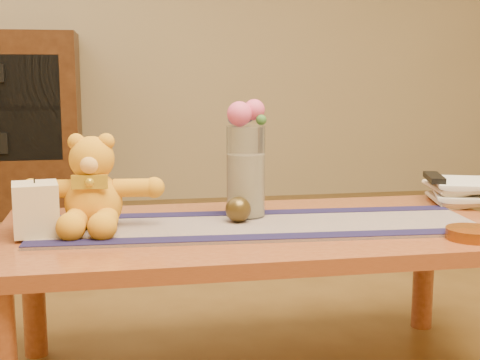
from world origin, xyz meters
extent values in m
cube|color=brown|center=(0.00, 0.00, 0.43)|extent=(1.40, 0.70, 0.04)
cylinder|color=brown|center=(-0.64, 0.29, 0.21)|extent=(0.07, 0.07, 0.41)
cylinder|color=brown|center=(0.64, 0.29, 0.21)|extent=(0.07, 0.07, 0.41)
cube|color=#1B214B|center=(0.00, -0.01, 0.45)|extent=(1.22, 0.42, 0.01)
cube|color=#17133A|center=(-0.01, -0.16, 0.46)|extent=(1.20, 0.13, 0.00)
cube|color=#17133A|center=(0.01, 0.13, 0.46)|extent=(1.20, 0.13, 0.00)
cube|color=beige|center=(-0.58, -0.02, 0.52)|extent=(0.13, 0.13, 0.13)
cylinder|color=black|center=(-0.58, -0.02, 0.60)|extent=(0.00, 0.00, 0.01)
cylinder|color=silver|center=(-0.02, 0.10, 0.59)|extent=(0.11, 0.11, 0.26)
cylinder|color=beige|center=(-0.02, 0.10, 0.55)|extent=(0.09, 0.09, 0.18)
sphere|color=#DF4E80|center=(-0.04, 0.09, 0.75)|extent=(0.07, 0.07, 0.07)
sphere|color=#DF4E80|center=(0.01, 0.10, 0.76)|extent=(0.06, 0.06, 0.06)
sphere|color=#5360B5|center=(-0.01, 0.13, 0.75)|extent=(0.04, 0.04, 0.04)
sphere|color=#5360B5|center=(-0.05, 0.12, 0.74)|extent=(0.04, 0.04, 0.04)
sphere|color=#33662D|center=(0.02, 0.08, 0.74)|extent=(0.03, 0.03, 0.03)
sphere|color=#463517|center=(-0.05, 0.03, 0.49)|extent=(0.08, 0.08, 0.07)
imported|color=beige|center=(0.62, 0.21, 0.46)|extent=(0.21, 0.26, 0.02)
imported|color=beige|center=(0.63, 0.21, 0.48)|extent=(0.23, 0.27, 0.02)
imported|color=beige|center=(0.62, 0.22, 0.50)|extent=(0.20, 0.25, 0.02)
imported|color=beige|center=(0.63, 0.21, 0.52)|extent=(0.23, 0.27, 0.02)
cube|color=black|center=(0.62, 0.20, 0.54)|extent=(0.09, 0.17, 0.02)
cylinder|color=#BF5914|center=(0.50, -0.24, 0.46)|extent=(0.15, 0.15, 0.03)
camera|label=1|loc=(-0.37, -1.75, 0.87)|focal=49.91mm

